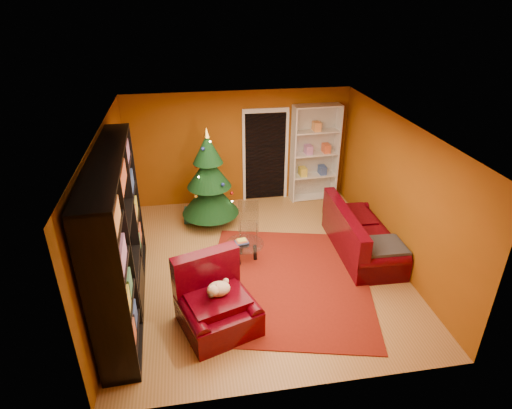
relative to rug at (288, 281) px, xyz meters
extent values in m
cube|color=#9F6D38|center=(-0.41, 0.57, -0.03)|extent=(5.00, 5.50, 0.05)
cube|color=silver|center=(-0.41, 0.57, 2.62)|extent=(5.00, 5.50, 0.05)
cube|color=#8B4A0E|center=(-0.41, 3.35, 1.29)|extent=(5.00, 0.05, 2.60)
cube|color=#8B4A0E|center=(-2.93, 0.57, 1.29)|extent=(0.05, 5.50, 2.60)
cube|color=#8B4A0E|center=(2.12, 0.57, 1.29)|extent=(0.05, 5.50, 2.60)
cube|color=maroon|center=(0.00, 0.00, 0.00)|extent=(3.45, 3.79, 0.02)
cube|color=#185C68|center=(-1.59, 2.44, 0.14)|extent=(0.32, 0.32, 0.29)
cube|color=#2F6B34|center=(-1.06, 2.29, 0.12)|extent=(0.27, 0.27, 0.25)
cube|color=#9A1B0E|center=(-1.35, 3.16, 0.09)|extent=(0.26, 0.26, 0.21)
camera|label=1|loc=(-1.53, -5.84, 4.58)|focal=30.00mm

